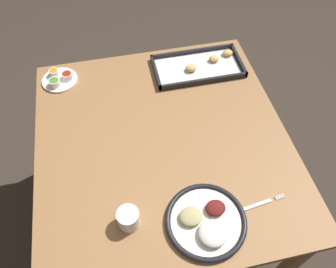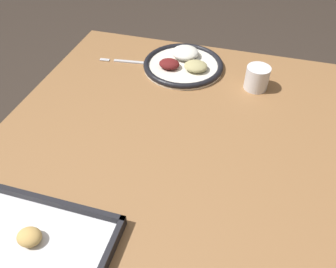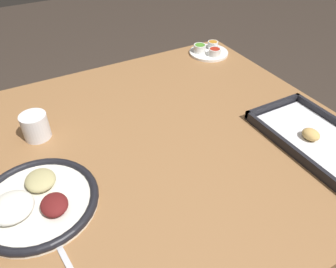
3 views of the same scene
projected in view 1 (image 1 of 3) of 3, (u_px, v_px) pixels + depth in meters
ground_plane at (164, 211)px, 1.92m from camera, size 8.00×8.00×0.00m
dining_table at (163, 153)px, 1.41m from camera, size 1.02×1.09×0.73m
dinner_plate at (206, 221)px, 1.11m from camera, size 0.28×0.28×0.05m
fork at (255, 206)px, 1.16m from camera, size 0.21×0.04×0.00m
saucer_plate at (59, 79)px, 1.52m from camera, size 0.16×0.16×0.04m
baking_tray at (200, 66)px, 1.57m from camera, size 0.42×0.22×0.04m
drinking_cup at (129, 218)px, 1.09m from camera, size 0.08×0.08×0.08m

